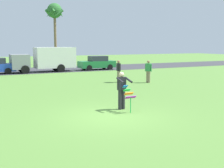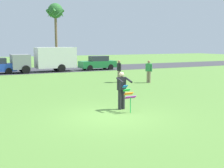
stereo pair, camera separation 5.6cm
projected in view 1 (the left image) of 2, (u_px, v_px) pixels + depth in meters
ground_plane at (111, 116)px, 11.90m from camera, size 120.00×120.00×0.00m
road_strip at (23, 71)px, 31.94m from camera, size 120.00×8.00×0.01m
person_kite_flyer at (122, 89)px, 13.04m from camera, size 0.55×0.66×1.73m
kite_held at (129, 95)px, 12.53m from camera, size 0.51×0.63×1.16m
parked_truck_grey_van at (47, 59)px, 30.55m from camera, size 6.76×2.25×2.62m
parked_car_green at (97, 63)px, 33.16m from camera, size 4.25×1.94×1.60m
palm_tree_centre_far at (55, 13)px, 40.37m from camera, size 2.58×2.71×8.68m
person_walker_near at (148, 71)px, 22.09m from camera, size 0.37×0.51×1.73m
person_walker_far at (119, 70)px, 22.27m from camera, size 0.26×0.57×1.73m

